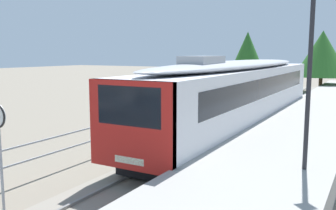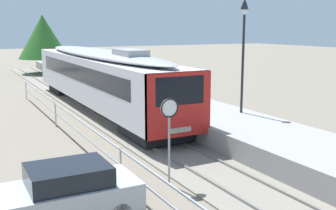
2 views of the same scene
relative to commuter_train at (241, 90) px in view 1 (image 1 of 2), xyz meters
name	(u,v)px [view 1 (image 1 of 2)]	position (x,y,z in m)	size (l,w,h in m)	color
ground_plane	(171,132)	(-3.00, -1.84, -2.15)	(160.00, 160.00, 0.00)	slate
track_rails	(227,138)	(0.00, -1.84, -2.11)	(3.20, 60.00, 0.14)	gray
commuter_train	(241,90)	(0.00, 0.00, 0.00)	(2.82, 19.71, 3.74)	silver
station_platform	(299,137)	(3.25, -1.84, -1.70)	(3.90, 60.00, 0.90)	#999691
platform_lamp_mid_platform	(312,28)	(4.42, -7.88, 2.48)	(0.34, 0.34, 5.35)	#232328
tree_behind_carpark	(322,54)	(1.12, 21.88, 1.79)	(5.26, 5.26, 6.24)	brown
tree_behind_station_far	(247,51)	(-7.75, 25.70, 2.11)	(3.94, 3.94, 6.57)	brown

